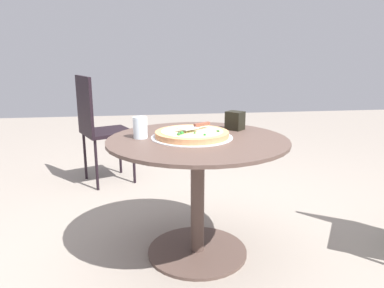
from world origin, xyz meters
The scene contains 7 objects.
ground_plane centered at (0.00, 0.00, 0.00)m, with size 10.00×10.00×0.00m, color gray.
patio_table centered at (0.00, 0.00, 0.48)m, with size 0.98×0.98×0.68m.
pizza_on_tray centered at (-0.03, 0.03, 0.70)m, with size 0.45×0.45×0.05m.
pizza_server centered at (-0.01, 0.04, 0.74)m, with size 0.20×0.16×0.02m.
drinking_cup centered at (-0.31, 0.05, 0.74)m, with size 0.08×0.08×0.12m, color silver.
napkin_dispenser centered at (0.26, 0.20, 0.74)m, with size 0.10×0.08×0.11m, color black.
patio_chair_near centered at (-0.67, 1.30, 0.54)m, with size 0.52×0.52×0.95m.
Camera 1 is at (-0.30, -1.89, 1.13)m, focal length 34.06 mm.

